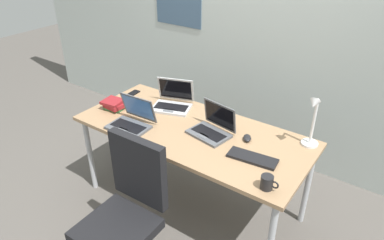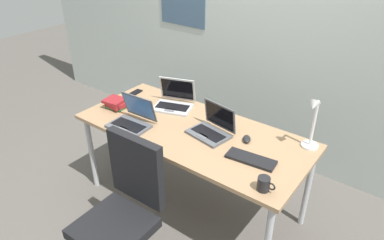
% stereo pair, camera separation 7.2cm
% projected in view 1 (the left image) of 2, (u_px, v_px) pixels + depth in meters
% --- Properties ---
extents(ground_plane, '(12.00, 12.00, 0.00)m').
position_uv_depth(ground_plane, '(192.00, 202.00, 3.05)').
color(ground_plane, '#56514C').
extents(wall_back, '(6.00, 0.13, 2.60)m').
position_uv_depth(wall_back, '(262.00, 24.00, 3.18)').
color(wall_back, '#B2BCB7').
rests_on(wall_back, ground_plane).
extents(desk, '(1.80, 0.80, 0.74)m').
position_uv_depth(desk, '(192.00, 135.00, 2.71)').
color(desk, '#9E7A56').
rests_on(desk, ground_plane).
extents(desk_lamp, '(0.12, 0.18, 0.40)m').
position_uv_depth(desk_lamp, '(312.00, 122.00, 2.38)').
color(desk_lamp, white).
rests_on(desk_lamp, desk).
extents(laptop_back_left, '(0.32, 0.28, 0.23)m').
position_uv_depth(laptop_back_left, '(131.00, 121.00, 2.69)').
color(laptop_back_left, '#515459').
rests_on(laptop_back_left, desk).
extents(laptop_near_mouse, '(0.33, 0.28, 0.22)m').
position_uv_depth(laptop_near_mouse, '(212.00, 128.00, 2.60)').
color(laptop_near_mouse, '#515459').
rests_on(laptop_near_mouse, desk).
extents(laptop_front_left, '(0.38, 0.35, 0.23)m').
position_uv_depth(laptop_front_left, '(173.00, 102.00, 2.97)').
color(laptop_front_left, '#B7BABC').
rests_on(laptop_front_left, desk).
extents(external_keyboard, '(0.34, 0.15, 0.02)m').
position_uv_depth(external_keyboard, '(252.00, 158.00, 2.34)').
color(external_keyboard, black).
rests_on(external_keyboard, desk).
extents(computer_mouse, '(0.10, 0.11, 0.03)m').
position_uv_depth(computer_mouse, '(247.00, 138.00, 2.54)').
color(computer_mouse, black).
rests_on(computer_mouse, desk).
extents(cell_phone, '(0.07, 0.14, 0.01)m').
position_uv_depth(cell_phone, '(133.00, 93.00, 3.21)').
color(cell_phone, black).
rests_on(cell_phone, desk).
extents(book_stack, '(0.19, 0.17, 0.08)m').
position_uv_depth(book_stack, '(114.00, 105.00, 2.94)').
color(book_stack, '#336638').
rests_on(book_stack, desk).
extents(coffee_mug, '(0.11, 0.08, 0.09)m').
position_uv_depth(coffee_mug, '(267.00, 182.00, 2.07)').
color(coffee_mug, black).
rests_on(coffee_mug, desk).
extents(office_chair, '(0.52, 0.54, 0.97)m').
position_uv_depth(office_chair, '(125.00, 224.00, 2.30)').
color(office_chair, black).
rests_on(office_chair, ground_plane).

